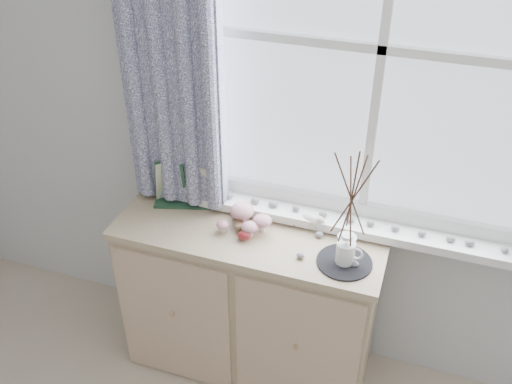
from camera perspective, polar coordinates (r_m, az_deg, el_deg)
sideboard at (r=2.78m, az=-0.69°, el=-10.89°), size 1.20×0.45×0.85m
botanical_book at (r=2.60m, az=-7.33°, el=0.69°), size 0.37×0.22×0.24m
toadstool_cluster at (r=2.48m, az=-0.93°, el=-2.59°), size 0.23×0.16×0.10m
wooden_eggs at (r=2.49m, az=-1.55°, el=-3.29°), size 0.13×0.17×0.06m
songbird_figurine at (r=2.51m, az=5.57°, el=-2.81°), size 0.16×0.11×0.08m
crocheted_doily at (r=2.36m, az=8.83°, el=-6.93°), size 0.23×0.23×0.01m
twig_pitcher at (r=2.16m, az=9.58°, el=-0.29°), size 0.24×0.24×0.58m
sideboard_pebbles at (r=2.42m, az=6.09°, el=-5.19°), size 0.34×0.23×0.02m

